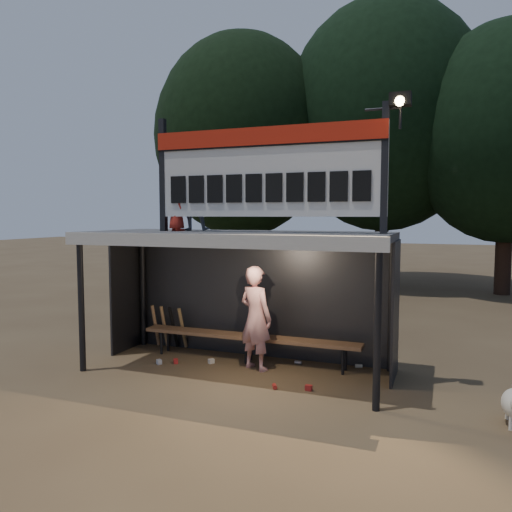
# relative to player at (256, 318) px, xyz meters

# --- Properties ---
(ground) EXTENTS (80.00, 80.00, 0.00)m
(ground) POSITION_rel_player_xyz_m (-0.27, -0.21, -0.88)
(ground) COLOR #4F3D27
(ground) RESTS_ON ground
(player) EXTENTS (0.75, 0.62, 1.75)m
(player) POSITION_rel_player_xyz_m (0.00, 0.00, 0.00)
(player) COLOR white
(player) RESTS_ON ground
(child_a) EXTENTS (0.69, 0.62, 1.17)m
(child_a) POSITION_rel_player_xyz_m (-1.20, 0.07, 2.03)
(child_a) COLOR slate
(child_a) RESTS_ON dugout_shelter
(child_b) EXTENTS (0.49, 0.48, 0.85)m
(child_b) POSITION_rel_player_xyz_m (-1.40, -0.14, 1.87)
(child_b) COLOR maroon
(child_b) RESTS_ON dugout_shelter
(dugout_shelter) EXTENTS (5.10, 2.08, 2.32)m
(dugout_shelter) POSITION_rel_player_xyz_m (-0.27, 0.03, 0.97)
(dugout_shelter) COLOR #424245
(dugout_shelter) RESTS_ON ground
(scoreboard_assembly) EXTENTS (4.10, 0.27, 1.99)m
(scoreboard_assembly) POSITION_rel_player_xyz_m (0.29, -0.22, 2.45)
(scoreboard_assembly) COLOR black
(scoreboard_assembly) RESTS_ON dugout_shelter
(bench) EXTENTS (4.00, 0.35, 0.48)m
(bench) POSITION_rel_player_xyz_m (-0.27, 0.34, -0.44)
(bench) COLOR brown
(bench) RESTS_ON ground
(tree_left) EXTENTS (6.46, 6.46, 9.27)m
(tree_left) POSITION_rel_player_xyz_m (-4.27, 9.79, 4.64)
(tree_left) COLOR black
(tree_left) RESTS_ON ground
(tree_mid) EXTENTS (7.22, 7.22, 10.36)m
(tree_mid) POSITION_rel_player_xyz_m (0.73, 11.29, 5.29)
(tree_mid) COLOR black
(tree_mid) RESTS_ON ground
(tree_right) EXTENTS (6.08, 6.08, 8.72)m
(tree_right) POSITION_rel_player_xyz_m (4.73, 10.29, 4.31)
(tree_right) COLOR #311E15
(tree_right) RESTS_ON ground
(bats) EXTENTS (0.68, 0.35, 0.84)m
(bats) POSITION_rel_player_xyz_m (-2.03, 0.61, -0.45)
(bats) COLOR #A1734B
(bats) RESTS_ON ground
(litter) EXTENTS (3.42, 1.58, 0.08)m
(litter) POSITION_rel_player_xyz_m (-0.03, -0.13, -0.84)
(litter) COLOR red
(litter) RESTS_ON ground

